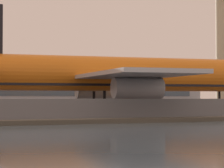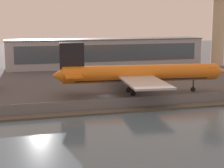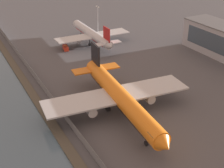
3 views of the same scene
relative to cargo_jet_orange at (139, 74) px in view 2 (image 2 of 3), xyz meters
name	(u,v)px [view 2 (image 2 of 3)]	position (x,y,z in m)	size (l,w,h in m)	color
ground_plane	(106,96)	(-10.98, -0.83, -6.32)	(500.00, 500.00, 0.00)	#4C4C51
shoreline_seawall	(127,111)	(-10.98, -21.33, -6.07)	(320.00, 3.00, 0.50)	#474238
perimeter_fence	(122,103)	(-10.98, -16.83, -4.98)	(280.00, 0.10, 2.68)	slate
cargo_jet_orange	(139,74)	(0.00, 0.00, 0.00)	(56.59, 48.79, 16.56)	orange
baggage_tug	(103,103)	(-15.51, -13.79, -5.52)	(1.77, 3.28, 1.80)	red
control_tower	(219,16)	(62.52, 57.12, 18.50)	(12.41, 12.41, 43.24)	#C6B793
terminal_building	(106,53)	(7.18, 67.36, 0.64)	(96.85, 14.65, 13.90)	#9EA3AD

